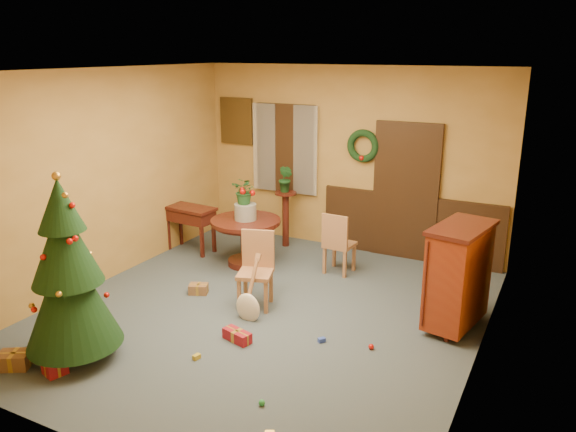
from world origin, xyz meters
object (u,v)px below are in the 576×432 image
Objects in this scene: sideboard at (458,274)px; chair_near at (256,266)px; dining_table at (246,233)px; christmas_tree at (68,274)px; writing_desk at (190,218)px.

chair_near is at bearing -167.42° from sideboard.
sideboard reaches higher than dining_table.
christmas_tree reaches higher than chair_near.
dining_table is 3.24m from sideboard.
christmas_tree is (-1.02, -2.00, 0.44)m from chair_near.
chair_near is (0.83, -1.10, 0.01)m from dining_table.
sideboard is (4.30, -0.70, 0.11)m from writing_desk.
christmas_tree is 2.35× the size of writing_desk.
writing_desk is (-0.92, 3.23, -0.40)m from christmas_tree.
sideboard is (3.38, 2.52, -0.29)m from christmas_tree.
dining_table is 1.09× the size of chair_near.
dining_table is 3.14m from christmas_tree.
christmas_tree is at bearing -74.07° from writing_desk.
dining_table is 0.52× the size of christmas_tree.
chair_near is at bearing -53.15° from dining_table.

